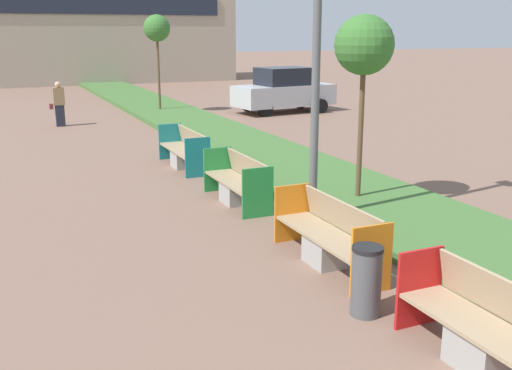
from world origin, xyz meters
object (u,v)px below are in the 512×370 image
Objects in this scene: bench_teal_frame at (185,153)px; bench_red_frame at (486,335)px; pedestrian_walking at (59,104)px; parked_car_distant at (284,90)px; bench_green_frame at (238,185)px; sapling_tree_near at (364,47)px; sapling_tree_far at (157,29)px; bench_orange_frame at (329,240)px; litter_bin at (366,281)px.

bench_red_frame is at bearing -90.02° from bench_teal_frame.
pedestrian_walking is 0.36× the size of parked_car_distant.
bench_teal_frame is 0.54× the size of parked_car_distant.
bench_green_frame is 3.58m from sapling_tree_near.
sapling_tree_near is at bearing -65.24° from bench_teal_frame.
sapling_tree_near is (2.12, -1.07, 2.68)m from bench_green_frame.
bench_teal_frame is at bearing 89.98° from bench_red_frame.
sapling_tree_near is 0.92× the size of sapling_tree_far.
bench_orange_frame is at bearing -120.86° from parked_car_distant.
pedestrian_walking is (-2.08, 18.34, 0.43)m from bench_red_frame.
bench_orange_frame is 16.88m from parked_car_distant.
bench_teal_frame is at bearing -136.37° from parked_car_distant.
sapling_tree_far reaches higher than bench_green_frame.
litter_bin is at bearing -97.75° from sapling_tree_far.
bench_orange_frame is 17.60m from sapling_tree_far.
sapling_tree_far reaches higher than bench_orange_frame.
parked_car_distant reaches higher than pedestrian_walking.
bench_red_frame is at bearing -90.05° from bench_orange_frame.
bench_red_frame and bench_green_frame have the same top height.
sapling_tree_far is 0.91× the size of parked_car_distant.
litter_bin is (-0.44, -5.12, 0.07)m from bench_green_frame.
bench_green_frame is at bearing -126.94° from parked_car_distant.
bench_green_frame is at bearing 89.99° from bench_red_frame.
bench_orange_frame is 15.40m from pedestrian_walking.
pedestrian_walking is (-4.20, -1.96, -2.59)m from sapling_tree_far.
litter_bin is at bearing -94.91° from bench_green_frame.
sapling_tree_near reaches higher than bench_teal_frame.
sapling_tree_far is at bearing 82.25° from litter_bin.
parked_car_distant is at bearing 69.36° from bench_red_frame.
sapling_tree_near is at bearing -26.84° from bench_green_frame.
bench_teal_frame is at bearing 87.07° from litter_bin.
litter_bin is 16.93m from pedestrian_walking.
bench_red_frame is 1.55m from litter_bin.
parked_car_distant is (6.95, 15.37, 0.54)m from bench_orange_frame.
pedestrian_walking is (-1.64, 16.85, 0.36)m from litter_bin.
bench_teal_frame is at bearing -101.77° from sapling_tree_far.
bench_orange_frame is at bearing 89.95° from bench_red_frame.
pedestrian_walking is at bearing 96.48° from bench_red_frame.
sapling_tree_far is (2.12, 10.16, 3.01)m from bench_teal_frame.
bench_red_frame is 2.37× the size of litter_bin.
parked_car_distant is (6.95, 18.46, 0.55)m from bench_red_frame.
bench_orange_frame is 0.98× the size of bench_teal_frame.
sapling_tree_near is at bearing 69.05° from bench_red_frame.
litter_bin is at bearing -105.47° from bench_orange_frame.
litter_bin is (-0.44, 1.49, 0.07)m from bench_red_frame.
bench_red_frame is at bearing -83.52° from pedestrian_walking.
litter_bin is 0.22× the size of sapling_tree_far.
pedestrian_walking reaches higher than litter_bin.
parked_car_distant reaches higher than bench_teal_frame.
bench_orange_frame is 2.62× the size of litter_bin.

